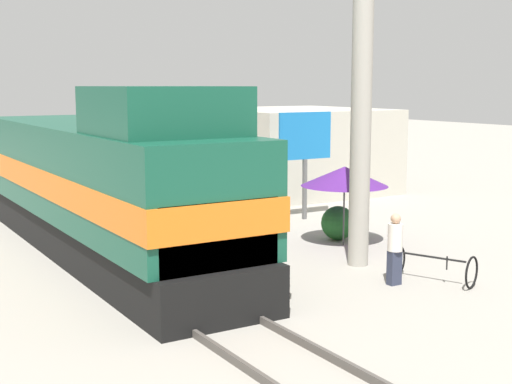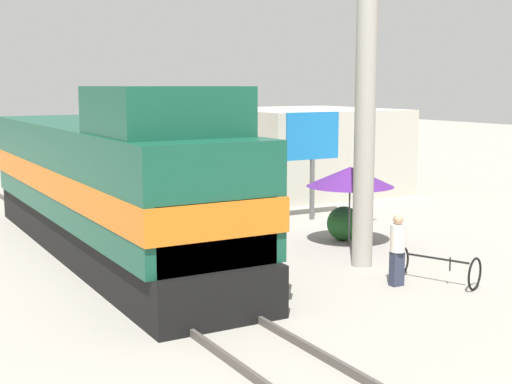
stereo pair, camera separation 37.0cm
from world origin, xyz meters
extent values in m
plane|color=gray|center=(0.00, 0.00, 0.00)|extent=(120.00, 120.00, 0.00)
cube|color=#4C4742|center=(-0.72, 0.00, 0.07)|extent=(0.08, 43.19, 0.15)
cube|color=#4C4742|center=(0.72, 0.00, 0.07)|extent=(0.08, 43.19, 0.15)
cube|color=black|center=(0.00, 2.52, 0.53)|extent=(2.74, 14.17, 1.06)
cube|color=#144C38|center=(0.00, 2.52, 2.28)|extent=(2.97, 13.60, 2.43)
cube|color=orange|center=(0.00, 2.52, 2.03)|extent=(3.01, 13.74, 0.70)
cube|color=orange|center=(0.00, -3.29, 1.73)|extent=(2.53, 1.98, 1.33)
cube|color=#144C38|center=(0.00, -1.73, 4.00)|extent=(2.80, 3.12, 1.03)
cylinder|color=#9E998E|center=(5.21, -1.98, 5.58)|extent=(0.52, 0.52, 11.16)
cylinder|color=#4C4C4C|center=(6.31, 0.03, 1.06)|extent=(0.05, 0.05, 2.12)
cone|color=#4C1E72|center=(6.31, 0.03, 1.98)|extent=(2.47, 2.47, 0.56)
cube|color=#595959|center=(7.63, 3.85, 1.03)|extent=(0.12, 0.12, 2.06)
cube|color=#1972BF|center=(7.63, 3.85, 2.85)|extent=(2.08, 0.08, 1.58)
sphere|color=#236028|center=(6.59, 0.64, 0.50)|extent=(1.01, 1.01, 1.01)
cube|color=#2D3347|center=(4.74, -3.83, 0.40)|extent=(0.30, 0.20, 0.80)
cylinder|color=silver|center=(4.74, -3.83, 1.11)|extent=(0.34, 0.34, 0.63)
sphere|color=tan|center=(4.74, -3.83, 1.54)|extent=(0.23, 0.23, 0.23)
torus|color=black|center=(6.00, -4.99, 0.38)|extent=(0.71, 0.33, 0.75)
torus|color=black|center=(5.32, -3.34, 0.38)|extent=(0.71, 0.33, 0.75)
cube|color=black|center=(5.66, -4.16, 0.60)|extent=(0.62, 1.42, 0.04)
cylinder|color=black|center=(5.78, -4.45, 0.51)|extent=(0.04, 0.04, 0.32)
cube|color=#B7B2A3|center=(11.08, 9.63, 1.76)|extent=(6.78, 6.90, 3.52)
camera|label=1|loc=(-6.19, -15.75, 4.55)|focal=50.00mm
camera|label=2|loc=(-5.87, -15.94, 4.55)|focal=50.00mm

